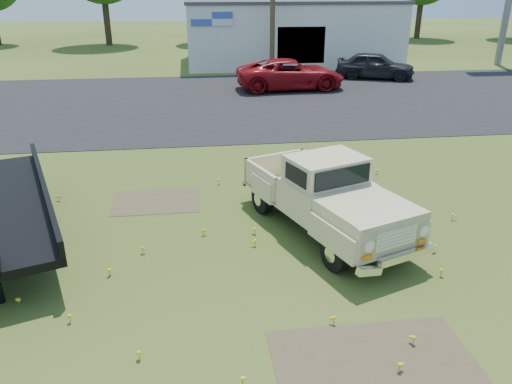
# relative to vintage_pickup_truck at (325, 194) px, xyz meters

# --- Properties ---
(ground) EXTENTS (140.00, 140.00, 0.00)m
(ground) POSITION_rel_vintage_pickup_truck_xyz_m (-1.82, -1.36, -0.89)
(ground) COLOR #374C18
(ground) RESTS_ON ground
(asphalt_lot) EXTENTS (90.00, 14.00, 0.02)m
(asphalt_lot) POSITION_rel_vintage_pickup_truck_xyz_m (-1.82, 13.64, -0.89)
(asphalt_lot) COLOR black
(asphalt_lot) RESTS_ON ground
(dirt_patch_a) EXTENTS (3.00, 2.00, 0.01)m
(dirt_patch_a) POSITION_rel_vintage_pickup_truck_xyz_m (-0.32, -4.36, -0.89)
(dirt_patch_a) COLOR #4B4028
(dirt_patch_a) RESTS_ON ground
(dirt_patch_b) EXTENTS (2.20, 1.60, 0.01)m
(dirt_patch_b) POSITION_rel_vintage_pickup_truck_xyz_m (-3.82, 2.14, -0.89)
(dirt_patch_b) COLOR #4B4028
(dirt_patch_b) RESTS_ON ground
(commercial_building) EXTENTS (14.20, 8.20, 4.15)m
(commercial_building) POSITION_rel_vintage_pickup_truck_xyz_m (4.18, 25.64, 1.22)
(commercial_building) COLOR silver
(commercial_building) RESTS_ON ground
(vintage_pickup_truck) EXTENTS (3.45, 5.23, 1.77)m
(vintage_pickup_truck) POSITION_rel_vintage_pickup_truck_xyz_m (0.00, 0.00, 0.00)
(vintage_pickup_truck) COLOR #C5B984
(vintage_pickup_truck) RESTS_ON ground
(red_pickup) EXTENTS (5.68, 2.82, 1.55)m
(red_pickup) POSITION_rel_vintage_pickup_truck_xyz_m (2.42, 16.05, -0.11)
(red_pickup) COLOR maroon
(red_pickup) RESTS_ON ground
(dark_sedan) EXTENTS (4.77, 3.35, 1.51)m
(dark_sedan) POSITION_rel_vintage_pickup_truck_xyz_m (7.90, 18.51, -0.13)
(dark_sedan) COLOR black
(dark_sedan) RESTS_ON ground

